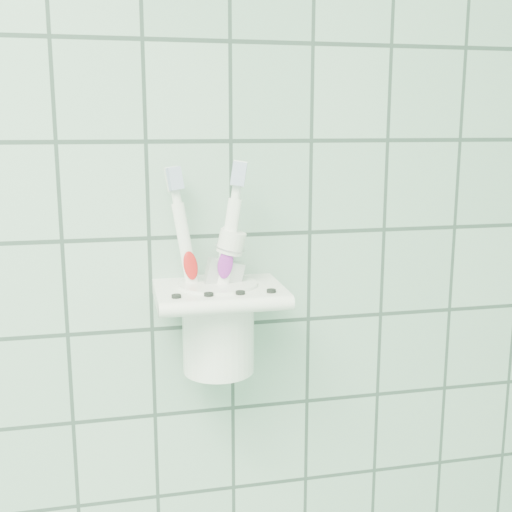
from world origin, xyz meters
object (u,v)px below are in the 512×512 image
(holder_bracket, at_px, (219,295))
(toothbrush_pink, at_px, (205,267))
(cup, at_px, (218,323))
(toothbrush_blue, at_px, (216,273))
(toothpaste_tube, at_px, (203,286))
(toothbrush_orange, at_px, (209,265))

(holder_bracket, distance_m, toothbrush_pink, 0.03)
(cup, height_order, toothbrush_blue, toothbrush_blue)
(toothbrush_pink, bearing_deg, holder_bracket, -15.90)
(toothpaste_tube, bearing_deg, cup, -34.32)
(holder_bracket, xyz_separation_m, toothbrush_blue, (-0.00, -0.01, 0.03))
(holder_bracket, distance_m, toothbrush_blue, 0.03)
(cup, bearing_deg, toothpaste_tube, 151.27)
(cup, distance_m, toothbrush_blue, 0.06)
(toothpaste_tube, bearing_deg, toothbrush_blue, -69.71)
(toothpaste_tube, bearing_deg, toothbrush_pink, -90.02)
(toothbrush_pink, relative_size, toothpaste_tube, 1.37)
(holder_bracket, distance_m, toothbrush_orange, 0.04)
(toothbrush_orange, bearing_deg, holder_bracket, 27.76)
(cup, xyz_separation_m, toothbrush_orange, (-0.01, -0.01, 0.07))
(toothbrush_pink, bearing_deg, toothbrush_blue, -60.71)
(holder_bracket, bearing_deg, toothbrush_orange, -166.26)
(cup, xyz_separation_m, toothbrush_blue, (-0.00, -0.01, 0.06))
(holder_bracket, bearing_deg, toothpaste_tube, 140.76)
(cup, relative_size, toothpaste_tube, 0.63)
(toothbrush_orange, bearing_deg, cup, 49.53)
(toothbrush_pink, height_order, toothbrush_orange, toothbrush_orange)
(toothbrush_orange, bearing_deg, toothpaste_tube, 122.94)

